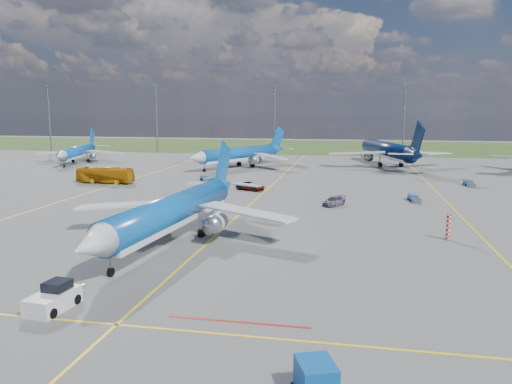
% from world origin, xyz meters
% --- Properties ---
extents(ground, '(400.00, 400.00, 0.00)m').
position_xyz_m(ground, '(0.00, 0.00, 0.00)').
color(ground, '#555553').
rests_on(ground, ground).
extents(grass_strip, '(400.00, 80.00, 0.01)m').
position_xyz_m(grass_strip, '(0.00, 150.00, 0.00)').
color(grass_strip, '#2D4719').
rests_on(grass_strip, ground).
extents(taxiway_lines, '(60.25, 160.00, 0.02)m').
position_xyz_m(taxiway_lines, '(0.17, 27.70, 0.01)').
color(taxiway_lines, yellow).
rests_on(taxiway_lines, ground).
extents(floodlight_masts, '(202.20, 0.50, 22.70)m').
position_xyz_m(floodlight_masts, '(10.00, 110.00, 12.56)').
color(floodlight_masts, slate).
rests_on(floodlight_masts, ground).
extents(warning_post, '(0.50, 0.50, 3.00)m').
position_xyz_m(warning_post, '(26.00, 8.00, 1.50)').
color(warning_post, red).
rests_on(warning_post, ground).
extents(bg_jet_nw, '(32.41, 38.35, 8.75)m').
position_xyz_m(bg_jet_nw, '(-58.76, 74.73, 0.00)').
color(bg_jet_nw, '#0C54A8').
rests_on(bg_jet_nw, ground).
extents(bg_jet_nnw, '(42.47, 46.01, 9.70)m').
position_xyz_m(bg_jet_nnw, '(-12.99, 72.89, 0.00)').
color(bg_jet_nnw, '#0C54A8').
rests_on(bg_jet_nnw, ground).
extents(bg_jet_n, '(44.87, 52.20, 11.69)m').
position_xyz_m(bg_jet_n, '(23.82, 84.01, 0.00)').
color(bg_jet_n, '#071A41').
rests_on(bg_jet_n, ground).
extents(main_airliner, '(31.94, 40.05, 9.85)m').
position_xyz_m(main_airliner, '(-3.93, 1.56, 0.00)').
color(main_airliner, '#0C54A8').
rests_on(main_airliner, ground).
extents(pushback_tug, '(2.48, 5.85, 1.96)m').
position_xyz_m(pushback_tug, '(-5.73, -18.29, 0.79)').
color(pushback_tug, silver).
rests_on(pushback_tug, ground).
extents(uld_container, '(2.50, 2.76, 1.81)m').
position_xyz_m(uld_container, '(13.87, -25.85, 0.90)').
color(uld_container, '#0B4D9F').
rests_on(uld_container, ground).
extents(apron_bus, '(11.59, 3.11, 3.20)m').
position_xyz_m(apron_bus, '(-32.75, 40.77, 1.60)').
color(apron_bus, '#C1790B').
rests_on(apron_bus, ground).
extents(service_car_a, '(2.26, 4.24, 1.37)m').
position_xyz_m(service_car_a, '(-12.88, 18.63, 0.69)').
color(service_car_a, '#999999').
rests_on(service_car_a, ground).
extents(service_car_b, '(5.81, 4.12, 1.47)m').
position_xyz_m(service_car_b, '(-2.75, 37.81, 0.74)').
color(service_car_b, '#999999').
rests_on(service_car_b, ground).
extents(service_car_c, '(3.86, 4.99, 1.35)m').
position_xyz_m(service_car_c, '(12.65, 25.95, 0.67)').
color(service_car_c, '#999999').
rests_on(service_car_c, ground).
extents(baggage_tug_w, '(1.61, 4.51, 0.99)m').
position_xyz_m(baggage_tug_w, '(25.01, 31.78, 0.46)').
color(baggage_tug_w, '#1A539F').
rests_on(baggage_tug_w, ground).
extents(baggage_tug_c, '(3.03, 4.68, 1.03)m').
position_xyz_m(baggage_tug_c, '(-14.34, 47.59, 0.48)').
color(baggage_tug_c, navy).
rests_on(baggage_tug_c, ground).
extents(baggage_tug_e, '(1.45, 4.30, 0.95)m').
position_xyz_m(baggage_tug_e, '(37.10, 50.57, 0.44)').
color(baggage_tug_e, '#1B57A7').
rests_on(baggage_tug_e, ground).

